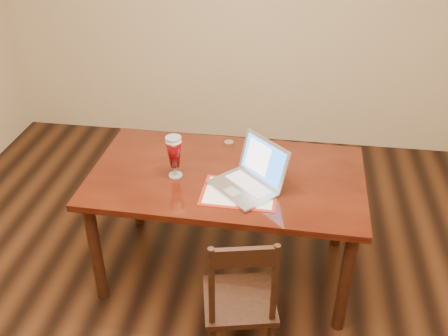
# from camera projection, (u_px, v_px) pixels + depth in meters

# --- Properties ---
(room_shell) EXTENTS (4.51, 5.01, 2.71)m
(room_shell) POSITION_uv_depth(u_px,v_px,m) (189.00, 47.00, 1.89)
(room_shell) COLOR #CBB187
(room_shell) RESTS_ON ground
(dining_table) EXTENTS (1.64, 0.95, 1.02)m
(dining_table) POSITION_uv_depth(u_px,v_px,m) (227.00, 186.00, 3.01)
(dining_table) COLOR #491609
(dining_table) RESTS_ON ground
(dining_chair) EXTENTS (0.44, 0.43, 0.88)m
(dining_chair) POSITION_uv_depth(u_px,v_px,m) (240.00, 301.00, 2.59)
(dining_chair) COLOR black
(dining_chair) RESTS_ON ground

